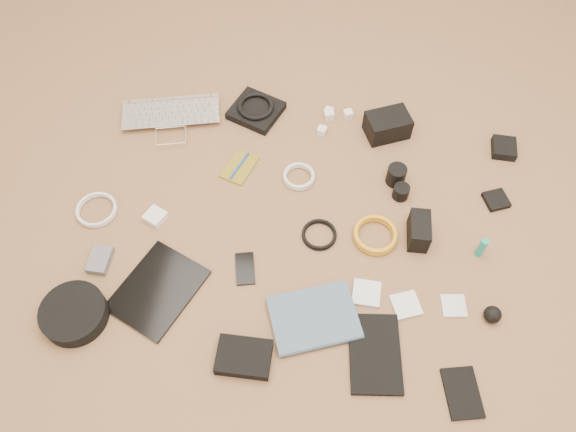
# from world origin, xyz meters

# --- Properties ---
(laptop) EXTENTS (0.40, 0.33, 0.03)m
(laptop) POSITION_xyz_m (-0.48, 0.37, 0.01)
(laptop) COLOR silver
(laptop) RESTS_ON ground
(headphone_pouch) EXTENTS (0.21, 0.21, 0.03)m
(headphone_pouch) POSITION_xyz_m (-0.19, 0.48, 0.01)
(headphone_pouch) COLOR black
(headphone_pouch) RESTS_ON ground
(headphones) EXTENTS (0.17, 0.17, 0.02)m
(headphones) POSITION_xyz_m (-0.19, 0.48, 0.04)
(headphones) COLOR black
(headphones) RESTS_ON headphone_pouch
(charger_a) EXTENTS (0.03, 0.03, 0.03)m
(charger_a) POSITION_xyz_m (0.07, 0.51, 0.01)
(charger_a) COLOR white
(charger_a) RESTS_ON ground
(charger_b) EXTENTS (0.04, 0.04, 0.03)m
(charger_b) POSITION_xyz_m (0.08, 0.49, 0.02)
(charger_b) COLOR white
(charger_b) RESTS_ON ground
(charger_c) EXTENTS (0.04, 0.04, 0.03)m
(charger_c) POSITION_xyz_m (0.14, 0.51, 0.01)
(charger_c) COLOR white
(charger_c) RESTS_ON ground
(charger_d) EXTENTS (0.03, 0.03, 0.03)m
(charger_d) POSITION_xyz_m (0.06, 0.41, 0.01)
(charger_d) COLOR white
(charger_d) RESTS_ON ground
(dslr_camera) EXTENTS (0.18, 0.15, 0.08)m
(dslr_camera) POSITION_xyz_m (0.29, 0.45, 0.04)
(dslr_camera) COLOR black
(dslr_camera) RESTS_ON ground
(lens_pouch) EXTENTS (0.08, 0.09, 0.03)m
(lens_pouch) POSITION_xyz_m (0.70, 0.43, 0.02)
(lens_pouch) COLOR black
(lens_pouch) RESTS_ON ground
(notebook_olive) EXTENTS (0.12, 0.16, 0.01)m
(notebook_olive) POSITION_xyz_m (-0.20, 0.22, 0.00)
(notebook_olive) COLOR olive
(notebook_olive) RESTS_ON ground
(pen_blue) EXTENTS (0.05, 0.12, 0.01)m
(pen_blue) POSITION_xyz_m (-0.20, 0.22, 0.01)
(pen_blue) COLOR #143CA9
(pen_blue) RESTS_ON notebook_olive
(cable_white_a) EXTENTS (0.11, 0.11, 0.01)m
(cable_white_a) POSITION_xyz_m (0.00, 0.20, 0.01)
(cable_white_a) COLOR silver
(cable_white_a) RESTS_ON ground
(lens_a) EXTENTS (0.07, 0.07, 0.07)m
(lens_a) POSITION_xyz_m (0.33, 0.24, 0.03)
(lens_a) COLOR black
(lens_a) RESTS_ON ground
(lens_b) EXTENTS (0.07, 0.07, 0.05)m
(lens_b) POSITION_xyz_m (0.35, 0.18, 0.02)
(lens_b) COLOR black
(lens_b) RESTS_ON ground
(card_reader) EXTENTS (0.10, 0.10, 0.02)m
(card_reader) POSITION_xyz_m (0.66, 0.20, 0.01)
(card_reader) COLOR black
(card_reader) RESTS_ON ground
(power_brick) EXTENTS (0.08, 0.08, 0.03)m
(power_brick) POSITION_xyz_m (-0.43, -0.02, 0.01)
(power_brick) COLOR white
(power_brick) RESTS_ON ground
(cable_white_b) EXTENTS (0.17, 0.17, 0.01)m
(cable_white_b) POSITION_xyz_m (-0.63, -0.02, 0.01)
(cable_white_b) COLOR silver
(cable_white_b) RESTS_ON ground
(cable_black) EXTENTS (0.14, 0.14, 0.01)m
(cable_black) POSITION_xyz_m (0.10, -0.01, 0.01)
(cable_black) COLOR black
(cable_black) RESTS_ON ground
(cable_yellow) EXTENTS (0.18, 0.18, 0.02)m
(cable_yellow) POSITION_xyz_m (0.27, 0.01, 0.01)
(cable_yellow) COLOR orange
(cable_yellow) RESTS_ON ground
(flash) EXTENTS (0.07, 0.12, 0.08)m
(flash) POSITION_xyz_m (0.40, 0.03, 0.04)
(flash) COLOR black
(flash) RESTS_ON ground
(lens_cleaner) EXTENTS (0.03, 0.03, 0.08)m
(lens_cleaner) POSITION_xyz_m (0.60, -0.00, 0.04)
(lens_cleaner) COLOR teal
(lens_cleaner) RESTS_ON ground
(battery_charger) EXTENTS (0.06, 0.09, 0.03)m
(battery_charger) POSITION_xyz_m (-0.56, -0.20, 0.01)
(battery_charger) COLOR #5A5A5F
(battery_charger) RESTS_ON ground
(tablet) EXTENTS (0.29, 0.33, 0.01)m
(tablet) POSITION_xyz_m (-0.36, -0.27, 0.01)
(tablet) COLOR black
(tablet) RESTS_ON ground
(phone) EXTENTS (0.08, 0.12, 0.01)m
(phone) POSITION_xyz_m (-0.11, -0.16, 0.00)
(phone) COLOR black
(phone) RESTS_ON ground
(filter_case_left) EXTENTS (0.08, 0.08, 0.01)m
(filter_case_left) POSITION_xyz_m (0.26, -0.19, 0.01)
(filter_case_left) COLOR silver
(filter_case_left) RESTS_ON ground
(filter_case_mid) EXTENTS (0.10, 0.10, 0.01)m
(filter_case_mid) POSITION_xyz_m (0.38, -0.21, 0.01)
(filter_case_mid) COLOR silver
(filter_case_mid) RESTS_ON ground
(filter_case_right) EXTENTS (0.08, 0.08, 0.01)m
(filter_case_right) POSITION_xyz_m (0.52, -0.19, 0.00)
(filter_case_right) COLOR silver
(filter_case_right) RESTS_ON ground
(air_blower) EXTENTS (0.06, 0.06, 0.05)m
(air_blower) POSITION_xyz_m (0.62, -0.21, 0.03)
(air_blower) COLOR black
(air_blower) RESTS_ON ground
(headphone_case) EXTENTS (0.24, 0.24, 0.05)m
(headphone_case) POSITION_xyz_m (-0.57, -0.39, 0.03)
(headphone_case) COLOR black
(headphone_case) RESTS_ON ground
(drive_case) EXTENTS (0.15, 0.11, 0.04)m
(drive_case) POSITION_xyz_m (-0.06, -0.44, 0.02)
(drive_case) COLOR black
(drive_case) RESTS_ON ground
(paperback) EXTENTS (0.30, 0.26, 0.02)m
(paperback) POSITION_xyz_m (0.15, -0.38, 0.01)
(paperback) COLOR #435B72
(paperback) RESTS_ON ground
(notebook_black_a) EXTENTS (0.17, 0.25, 0.02)m
(notebook_black_a) POSITION_xyz_m (0.30, -0.37, 0.01)
(notebook_black_a) COLOR black
(notebook_black_a) RESTS_ON ground
(notebook_black_b) EXTENTS (0.12, 0.16, 0.01)m
(notebook_black_b) POSITION_xyz_m (0.54, -0.45, 0.01)
(notebook_black_b) COLOR black
(notebook_black_b) RESTS_ON ground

